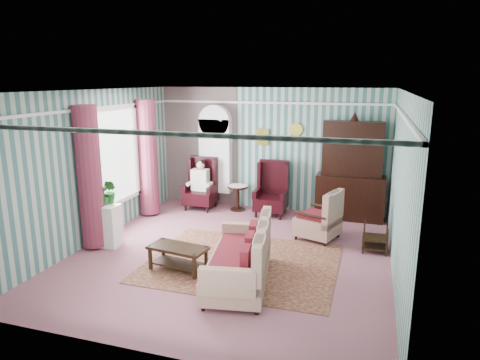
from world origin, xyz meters
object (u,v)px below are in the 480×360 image
(round_side_table, at_px, (238,198))
(plant_stand, at_px, (105,225))
(dresser_hutch, at_px, (352,168))
(floral_armchair, at_px, (318,213))
(sofa, at_px, (238,250))
(coffee_table, at_px, (178,258))
(seated_woman, at_px, (200,185))
(wingback_left, at_px, (200,184))
(nest_table, at_px, (375,238))
(wingback_right, at_px, (271,189))
(bookcase, at_px, (216,161))

(round_side_table, distance_m, plant_stand, 3.36)
(dresser_hutch, distance_m, floral_armchair, 1.67)
(sofa, height_order, coffee_table, sofa)
(seated_woman, bearing_deg, sofa, -59.37)
(dresser_hutch, bearing_deg, wingback_left, -175.59)
(sofa, bearing_deg, nest_table, -55.85)
(coffee_table, bearing_deg, sofa, -7.42)
(coffee_table, bearing_deg, floral_armchair, 47.05)
(seated_woman, height_order, sofa, seated_woman)
(wingback_right, relative_size, nest_table, 2.31)
(wingback_left, height_order, plant_stand, wingback_left)
(seated_woman, xyz_separation_m, round_side_table, (0.90, 0.15, -0.29))
(bookcase, height_order, seated_woman, bookcase)
(coffee_table, bearing_deg, round_side_table, 91.19)
(nest_table, bearing_deg, coffee_table, -150.05)
(round_side_table, distance_m, sofa, 3.82)
(bookcase, xyz_separation_m, dresser_hutch, (3.25, -0.12, 0.06))
(round_side_table, bearing_deg, sofa, -72.28)
(nest_table, height_order, floral_armchair, floral_armchair)
(dresser_hutch, xyz_separation_m, nest_table, (0.57, -1.82, -0.91))
(wingback_left, relative_size, seated_woman, 1.06)
(dresser_hutch, height_order, nest_table, dresser_hutch)
(sofa, distance_m, floral_armchair, 2.47)
(round_side_table, height_order, plant_stand, plant_stand)
(round_side_table, xyz_separation_m, coffee_table, (0.07, -3.48, -0.09))
(round_side_table, bearing_deg, wingback_left, -170.54)
(wingback_left, xyz_separation_m, nest_table, (4.07, -1.55, -0.35))
(sofa, bearing_deg, coffee_table, 72.97)
(bookcase, relative_size, seated_woman, 1.90)
(wingback_left, distance_m, nest_table, 4.37)
(wingback_left, xyz_separation_m, floral_armchair, (2.98, -1.18, -0.09))
(wingback_right, relative_size, coffee_table, 1.29)
(wingback_right, bearing_deg, dresser_hutch, 8.77)
(seated_woman, bearing_deg, wingback_right, 0.00)
(sofa, bearing_deg, dresser_hutch, -30.65)
(wingback_right, distance_m, seated_woman, 1.75)
(seated_woman, xyz_separation_m, floral_armchair, (2.98, -1.18, -0.06))
(sofa, relative_size, coffee_table, 2.03)
(wingback_left, relative_size, plant_stand, 1.56)
(dresser_hutch, relative_size, plant_stand, 2.95)
(seated_woman, xyz_separation_m, coffee_table, (0.97, -3.33, -0.38))
(plant_stand, height_order, floral_armchair, floral_armchair)
(seated_woman, bearing_deg, floral_armchair, -21.63)
(dresser_hutch, relative_size, floral_armchair, 2.21)
(coffee_table, bearing_deg, wingback_right, 76.88)
(bookcase, height_order, wingback_right, bookcase)
(wingback_left, xyz_separation_m, wingback_right, (1.75, 0.00, 0.00))
(sofa, bearing_deg, wingback_left, 21.02)
(nest_table, relative_size, sofa, 0.27)
(seated_woman, bearing_deg, dresser_hutch, 4.41)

